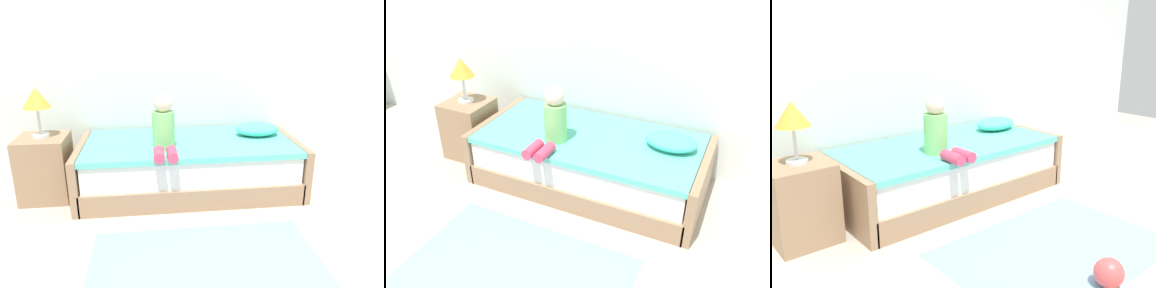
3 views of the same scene
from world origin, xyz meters
TOP-DOWN VIEW (x-y plane):
  - wall_rear at (0.00, 2.60)m, footprint 7.20×0.10m
  - bed at (-0.21, 2.00)m, footprint 2.11×1.00m
  - nightstand at (-1.56, 1.97)m, footprint 0.44×0.44m
  - table_lamp at (-1.56, 1.97)m, footprint 0.24×0.24m
  - child_figure at (-0.46, 1.77)m, footprint 0.20×0.51m
  - pillow at (0.50, 2.10)m, footprint 0.44×0.30m
  - area_rug at (-0.23, 0.70)m, footprint 1.60×1.10m

SIDE VIEW (x-z plane):
  - area_rug at x=-0.23m, z-range 0.00..0.01m
  - bed at x=-0.21m, z-range 0.00..0.50m
  - nightstand at x=-1.56m, z-range 0.00..0.60m
  - pillow at x=0.50m, z-range 0.50..0.63m
  - child_figure at x=-0.46m, z-range 0.45..0.96m
  - table_lamp at x=-1.56m, z-range 0.71..1.16m
  - wall_rear at x=0.00m, z-range 0.00..2.90m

